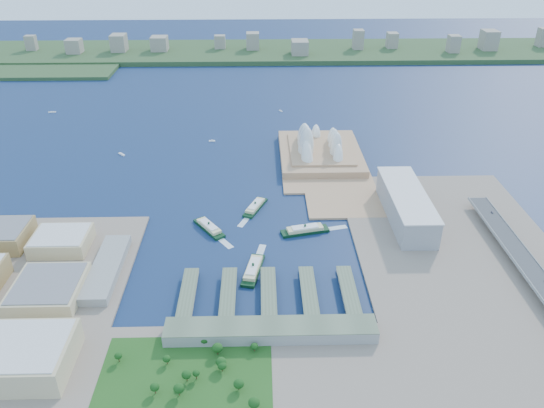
{
  "coord_description": "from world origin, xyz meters",
  "views": [
    {
      "loc": [
        6.92,
        -511.61,
        358.03
      ],
      "look_at": [
        21.71,
        92.94,
        18.0
      ],
      "focal_mm": 35.0,
      "sensor_mm": 36.0,
      "label": 1
    }
  ],
  "objects_px": {
    "ferry_a": "(209,226)",
    "car_c": "(492,212)",
    "ferry_b": "(255,205)",
    "toaster_building": "(406,206)",
    "ferry_c": "(253,268)",
    "ferry_d": "(305,228)",
    "opera_house": "(321,139)"
  },
  "relations": [
    {
      "from": "toaster_building",
      "to": "car_c",
      "type": "bearing_deg",
      "value": -6.12
    },
    {
      "from": "car_c",
      "to": "toaster_building",
      "type": "bearing_deg",
      "value": 173.88
    },
    {
      "from": "ferry_c",
      "to": "ferry_d",
      "type": "relative_size",
      "value": 0.99
    },
    {
      "from": "ferry_b",
      "to": "ferry_d",
      "type": "bearing_deg",
      "value": -21.2
    },
    {
      "from": "toaster_building",
      "to": "opera_house",
      "type": "bearing_deg",
      "value": 114.23
    },
    {
      "from": "ferry_d",
      "to": "ferry_c",
      "type": "bearing_deg",
      "value": 128.35
    },
    {
      "from": "opera_house",
      "to": "ferry_b",
      "type": "bearing_deg",
      "value": -122.22
    },
    {
      "from": "toaster_building",
      "to": "ferry_b",
      "type": "bearing_deg",
      "value": 170.56
    },
    {
      "from": "ferry_a",
      "to": "ferry_b",
      "type": "relative_size",
      "value": 1.03
    },
    {
      "from": "ferry_c",
      "to": "car_c",
      "type": "bearing_deg",
      "value": -150.24
    },
    {
      "from": "ferry_b",
      "to": "ferry_d",
      "type": "xyz_separation_m",
      "value": [
        62.68,
        -61.34,
        0.55
      ]
    },
    {
      "from": "toaster_building",
      "to": "ferry_b",
      "type": "height_order",
      "value": "toaster_building"
    },
    {
      "from": "ferry_b",
      "to": "ferry_c",
      "type": "height_order",
      "value": "ferry_c"
    },
    {
      "from": "opera_house",
      "to": "ferry_a",
      "type": "distance_m",
      "value": 275.08
    },
    {
      "from": "ferry_b",
      "to": "car_c",
      "type": "distance_m",
      "value": 307.91
    },
    {
      "from": "ferry_b",
      "to": "car_c",
      "type": "xyz_separation_m",
      "value": [
        304.54,
        -44.21,
        10.35
      ]
    },
    {
      "from": "ferry_d",
      "to": "car_c",
      "type": "bearing_deg",
      "value": -99.07
    },
    {
      "from": "opera_house",
      "to": "ferry_b",
      "type": "xyz_separation_m",
      "value": [
        -105.54,
        -167.47,
        -26.82
      ]
    },
    {
      "from": "ferry_a",
      "to": "car_c",
      "type": "bearing_deg",
      "value": -33.78
    },
    {
      "from": "ferry_a",
      "to": "ferry_c",
      "type": "height_order",
      "value": "ferry_c"
    },
    {
      "from": "ferry_a",
      "to": "car_c",
      "type": "xyz_separation_m",
      "value": [
        363.06,
        7.5,
        10.18
      ]
    },
    {
      "from": "opera_house",
      "to": "ferry_c",
      "type": "xyz_separation_m",
      "value": [
        -107.47,
        -309.96,
        -26.31
      ]
    },
    {
      "from": "car_c",
      "to": "ferry_b",
      "type": "bearing_deg",
      "value": 171.74
    },
    {
      "from": "ferry_d",
      "to": "toaster_building",
      "type": "bearing_deg",
      "value": -90.89
    },
    {
      "from": "ferry_a",
      "to": "ferry_c",
      "type": "relative_size",
      "value": 0.94
    },
    {
      "from": "ferry_a",
      "to": "ferry_c",
      "type": "xyz_separation_m",
      "value": [
        56.59,
        -90.78,
        0.33
      ]
    },
    {
      "from": "toaster_building",
      "to": "ferry_d",
      "type": "xyz_separation_m",
      "value": [
        -132.86,
        -28.82,
        -14.77
      ]
    },
    {
      "from": "toaster_building",
      "to": "ferry_c",
      "type": "xyz_separation_m",
      "value": [
        -197.47,
        -109.96,
        -14.81
      ]
    },
    {
      "from": "opera_house",
      "to": "car_c",
      "type": "xyz_separation_m",
      "value": [
        199.0,
        -211.68,
        -16.46
      ]
    },
    {
      "from": "ferry_a",
      "to": "ferry_b",
      "type": "bearing_deg",
      "value": 6.5
    },
    {
      "from": "ferry_a",
      "to": "ferry_b",
      "type": "distance_m",
      "value": 78.1
    },
    {
      "from": "ferry_c",
      "to": "ferry_b",
      "type": "bearing_deg",
      "value": -78.79
    }
  ]
}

